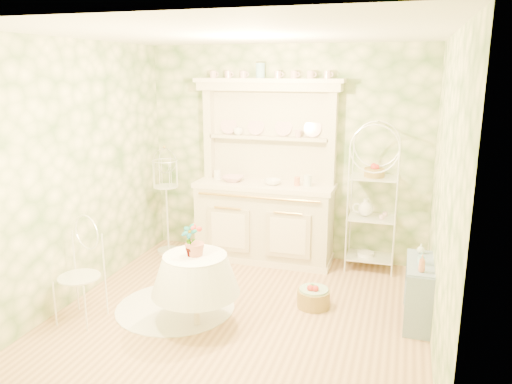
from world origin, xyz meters
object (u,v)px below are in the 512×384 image
(birdcage_stand, at_px, (167,203))
(bakers_rack, at_px, (373,201))
(round_table, at_px, (196,293))
(cafe_chair, at_px, (79,281))
(kitchen_dresser, at_px, (265,173))
(side_shelf, at_px, (418,294))
(floor_basket, at_px, (314,298))

(birdcage_stand, bearing_deg, bakers_rack, 4.72)
(round_table, distance_m, cafe_chair, 1.14)
(kitchen_dresser, relative_size, birdcage_stand, 1.67)
(bakers_rack, bearing_deg, cafe_chair, -140.65)
(side_shelf, xyz_separation_m, round_table, (-2.02, -0.70, 0.05))
(bakers_rack, bearing_deg, side_shelf, -66.35)
(bakers_rack, bearing_deg, birdcage_stand, -175.76)
(kitchen_dresser, distance_m, round_table, 2.02)
(bakers_rack, xyz_separation_m, side_shelf, (0.55, -1.23, -0.57))
(side_shelf, height_order, round_table, round_table)
(floor_basket, bearing_deg, side_shelf, -0.61)
(cafe_chair, bearing_deg, kitchen_dresser, 76.78)
(round_table, bearing_deg, bakers_rack, 52.61)
(side_shelf, xyz_separation_m, cafe_chair, (-3.14, -0.93, 0.12))
(bakers_rack, bearing_deg, floor_basket, -111.52)
(bakers_rack, bearing_deg, kitchen_dresser, -177.05)
(bakers_rack, xyz_separation_m, birdcage_stand, (-2.63, -0.22, -0.18))
(side_shelf, relative_size, floor_basket, 2.30)
(side_shelf, distance_m, birdcage_stand, 3.36)
(bakers_rack, xyz_separation_m, round_table, (-1.47, -1.93, -0.53))
(cafe_chair, xyz_separation_m, birdcage_stand, (-0.04, 1.94, 0.28))
(bakers_rack, xyz_separation_m, floor_basket, (-0.47, -1.22, -0.77))
(floor_basket, bearing_deg, kitchen_dresser, 127.05)
(side_shelf, distance_m, round_table, 2.14)
(kitchen_dresser, distance_m, bakers_rack, 1.36)
(bakers_rack, bearing_deg, round_table, -127.87)
(kitchen_dresser, xyz_separation_m, round_table, (-0.14, -1.85, -0.81))
(birdcage_stand, height_order, floor_basket, birdcage_stand)
(floor_basket, bearing_deg, round_table, -144.82)
(round_table, bearing_deg, kitchen_dresser, 85.57)
(kitchen_dresser, distance_m, floor_basket, 1.77)
(kitchen_dresser, relative_size, bakers_rack, 1.33)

